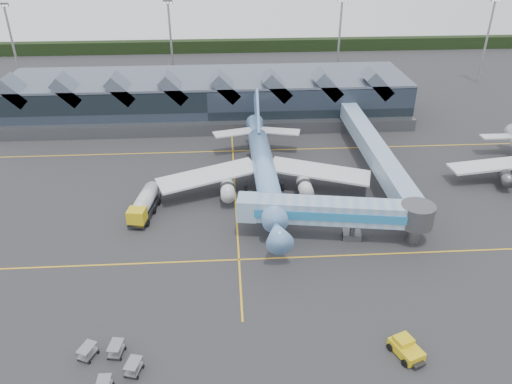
{
  "coord_description": "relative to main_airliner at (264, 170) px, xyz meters",
  "views": [
    {
      "loc": [
        -1.23,
        -63.4,
        41.78
      ],
      "look_at": [
        3.0,
        1.99,
        5.0
      ],
      "focal_mm": 35.0,
      "sensor_mm": 36.0,
      "label": 1
    }
  ],
  "objects": [
    {
      "name": "jet_bridge",
      "position": [
        10.48,
        -15.04,
        0.25
      ],
      "size": [
        27.91,
        8.14,
        6.19
      ],
      "rotation": [
        0.0,
        0.0,
        -0.16
      ],
      "color": "#769AC6",
      "rests_on": "ground"
    },
    {
      "name": "ground",
      "position": [
        -5.01,
        -11.42,
        -3.99
      ],
      "size": [
        260.0,
        260.0,
        0.0
      ],
      "primitive_type": "plane",
      "color": "#2C2C2E",
      "rests_on": "ground"
    },
    {
      "name": "fuel_truck",
      "position": [
        -19.36,
        -6.36,
        -2.03
      ],
      "size": [
        4.25,
        10.53,
        3.5
      ],
      "rotation": [
        0.0,
        0.0,
        -0.16
      ],
      "color": "black",
      "rests_on": "ground"
    },
    {
      "name": "light_masts",
      "position": [
        15.99,
        51.38,
        8.5
      ],
      "size": [
        132.4,
        42.56,
        22.45
      ],
      "color": "gray",
      "rests_on": "ground"
    },
    {
      "name": "tree_line_far",
      "position": [
        -5.01,
        98.58,
        -1.99
      ],
      "size": [
        260.0,
        4.0,
        4.0
      ],
      "primitive_type": "cube",
      "color": "black",
      "rests_on": "ground"
    },
    {
      "name": "baggage_carts",
      "position": [
        -19.05,
        -37.33,
        -3.17
      ],
      "size": [
        7.25,
        7.01,
        1.46
      ],
      "rotation": [
        0.0,
        0.0,
        -0.27
      ],
      "color": "gray",
      "rests_on": "ground"
    },
    {
      "name": "taxi_stripes",
      "position": [
        -5.01,
        -1.42,
        -3.99
      ],
      "size": [
        120.0,
        60.0,
        0.01
      ],
      "color": "gold",
      "rests_on": "ground"
    },
    {
      "name": "pushback_tug",
      "position": [
        12.38,
        -37.4,
        -3.16
      ],
      "size": [
        3.68,
        4.57,
        1.84
      ],
      "rotation": [
        0.0,
        0.0,
        0.38
      ],
      "color": "gold",
      "rests_on": "ground"
    },
    {
      "name": "main_airliner",
      "position": [
        0.0,
        0.0,
        0.0
      ],
      "size": [
        36.77,
        42.19,
        13.58
      ],
      "rotation": [
        0.0,
        0.0,
        0.02
      ],
      "color": "#6B95D8",
      "rests_on": "ground"
    },
    {
      "name": "terminal",
      "position": [
        -10.08,
        35.93,
        0.89
      ],
      "size": [
        90.0,
        22.25,
        12.52
      ],
      "color": "black",
      "rests_on": "ground"
    }
  ]
}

